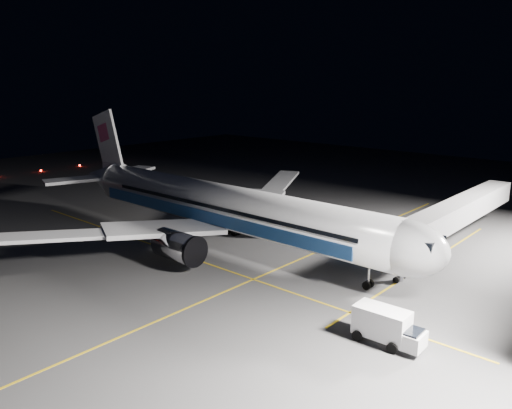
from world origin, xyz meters
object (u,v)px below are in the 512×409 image
object	(u,v)px
baggage_tug	(281,203)
airliner	(220,206)
safety_cone_c	(273,223)
service_truck	(388,326)
safety_cone_a	(308,225)
safety_cone_b	(294,240)
jet_bridge	(453,214)

from	to	relation	value
baggage_tug	airliner	bearing A→B (deg)	-67.37
baggage_tug	safety_cone_c	xyz separation A→B (m)	(5.68, -8.92, -0.49)
service_truck	safety_cone_a	bearing A→B (deg)	134.93
safety_cone_a	safety_cone_b	world-z (taller)	safety_cone_a
baggage_tug	safety_cone_c	size ratio (longest dim) A/B	4.51
airliner	safety_cone_c	size ratio (longest dim) A/B	114.17
service_truck	safety_cone_c	world-z (taller)	service_truck
safety_cone_a	safety_cone_b	distance (m)	7.53
baggage_tug	safety_cone_c	bearing A→B (deg)	-52.19
service_truck	safety_cone_b	distance (m)	26.80
service_truck	safety_cone_b	xyz separation A→B (m)	(-21.53, 15.91, -1.25)
safety_cone_b	service_truck	bearing A→B (deg)	-36.46
airliner	baggage_tug	size ratio (longest dim) A/B	25.33
airliner	jet_bridge	world-z (taller)	airliner
jet_bridge	safety_cone_b	world-z (taller)	jet_bridge
airliner	jet_bridge	size ratio (longest dim) A/B	1.79
safety_cone_c	safety_cone_a	bearing A→B (deg)	27.43
service_truck	baggage_tug	bearing A→B (deg)	137.72
service_truck	safety_cone_b	bearing A→B (deg)	141.60
service_truck	safety_cone_b	size ratio (longest dim) A/B	9.29
jet_bridge	service_truck	bearing A→B (deg)	-79.15
baggage_tug	safety_cone_a	bearing A→B (deg)	-27.33
safety_cone_a	safety_cone_c	world-z (taller)	safety_cone_a
airliner	safety_cone_b	xyz separation A→B (m)	(6.71, 7.05, -4.85)
baggage_tug	safety_cone_a	xyz separation A→B (m)	(10.23, -6.56, -0.42)
baggage_tug	safety_cone_a	size ratio (longest dim) A/B	3.52
safety_cone_b	safety_cone_a	bearing A→B (deg)	112.49
jet_bridge	safety_cone_b	bearing A→B (deg)	-146.08
airliner	safety_cone_a	distance (m)	15.29
airliner	baggage_tug	world-z (taller)	airliner
airliner	baggage_tug	xyz separation A→B (m)	(-6.41, 20.56, -4.40)
safety_cone_c	baggage_tug	bearing A→B (deg)	122.49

